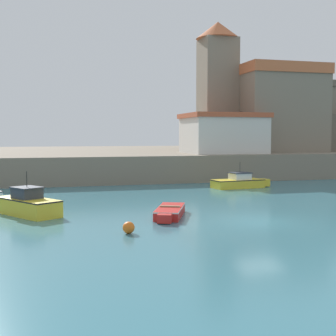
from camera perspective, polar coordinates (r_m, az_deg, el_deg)
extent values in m
plane|color=teal|center=(25.77, 11.14, -6.40)|extent=(200.00, 200.00, 0.00)
cube|color=gray|center=(63.57, -5.01, 1.06)|extent=(120.00, 40.00, 2.63)
cube|color=yellow|center=(28.23, -16.55, -4.58)|extent=(3.71, 4.45, 0.97)
cube|color=yellow|center=(30.35, -19.02, -4.04)|extent=(1.20, 1.15, 0.82)
cube|color=black|center=(28.17, -16.57, -3.69)|extent=(3.75, 4.50, 0.07)
cube|color=#333842|center=(28.30, -16.81, -2.97)|extent=(1.87, 1.93, 0.59)
cube|color=#2D333D|center=(28.26, -16.82, -2.30)|extent=(2.01, 2.08, 0.08)
cylinder|color=black|center=(28.22, -16.84, -1.31)|extent=(0.04, 0.04, 0.90)
cube|color=yellow|center=(41.41, 8.48, -1.90)|extent=(4.65, 2.42, 0.74)
cube|color=yellow|center=(42.83, 11.51, -1.74)|extent=(0.96, 1.12, 0.63)
cube|color=black|center=(41.38, 8.48, -1.44)|extent=(4.70, 2.44, 0.07)
cube|color=silver|center=(41.46, 8.75, -1.00)|extent=(1.72, 1.58, 0.54)
cube|color=#2D333D|center=(41.44, 8.76, -0.58)|extent=(1.87, 1.69, 0.08)
cylinder|color=black|center=(41.40, 8.76, 0.10)|extent=(0.04, 0.04, 0.90)
cube|color=red|center=(26.79, 0.24, -5.35)|extent=(2.71, 4.00, 0.53)
cube|color=red|center=(24.65, -0.41, -6.17)|extent=(0.92, 0.85, 0.45)
cube|color=white|center=(26.75, 0.24, -4.87)|extent=(2.74, 4.04, 0.07)
cube|color=#997F5B|center=(26.74, 0.24, -4.70)|extent=(1.14, 0.63, 0.08)
sphere|color=orange|center=(22.24, -4.82, -7.26)|extent=(0.57, 0.57, 0.57)
cube|color=gray|center=(61.64, 11.10, 6.29)|extent=(9.65, 17.05, 8.94)
cube|color=#C1663D|center=(62.05, 11.17, 10.97)|extent=(9.84, 17.39, 1.20)
cube|color=gray|center=(56.69, 6.04, 8.76)|extent=(3.99, 3.99, 13.32)
cone|color=#C1663D|center=(57.82, 6.10, 16.35)|extent=(5.18, 5.18, 2.00)
cube|color=#685E4F|center=(65.48, 17.40, 4.11)|extent=(12.56, 12.56, 4.52)
cylinder|color=gray|center=(65.51, 17.43, 5.64)|extent=(8.08, 8.08, 8.02)
cylinder|color=#685E4F|center=(65.80, 17.52, 9.48)|extent=(8.48, 8.48, 0.80)
cube|color=silver|center=(51.58, 6.73, 3.94)|extent=(8.02, 6.83, 3.82)
cube|color=#B25133|center=(51.62, 6.75, 6.34)|extent=(8.42, 7.18, 0.50)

